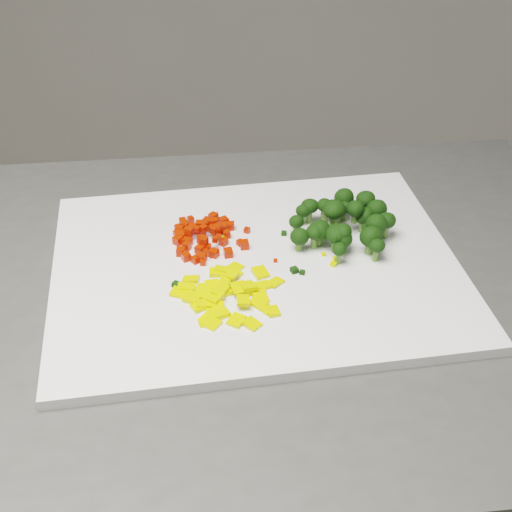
% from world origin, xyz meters
% --- Properties ---
extents(cutting_board, '(0.57, 0.50, 0.01)m').
position_xyz_m(cutting_board, '(-0.14, 0.62, 0.91)').
color(cutting_board, white).
rests_on(cutting_board, counter_block).
extents(carrot_pile, '(0.11, 0.11, 0.03)m').
position_xyz_m(carrot_pile, '(-0.21, 0.66, 0.93)').
color(carrot_pile, red).
rests_on(carrot_pile, cutting_board).
extents(pepper_pile, '(0.12, 0.12, 0.02)m').
position_xyz_m(pepper_pile, '(-0.16, 0.56, 0.92)').
color(pepper_pile, yellow).
rests_on(pepper_pile, cutting_board).
extents(broccoli_pile, '(0.13, 0.13, 0.06)m').
position_xyz_m(broccoli_pile, '(-0.05, 0.69, 0.94)').
color(broccoli_pile, black).
rests_on(broccoli_pile, cutting_board).
extents(carrot_cube_0, '(0.01, 0.01, 0.01)m').
position_xyz_m(carrot_cube_0, '(-0.16, 0.66, 0.92)').
color(carrot_cube_0, red).
rests_on(carrot_cube_0, carrot_pile).
extents(carrot_cube_1, '(0.01, 0.01, 0.01)m').
position_xyz_m(carrot_cube_1, '(-0.22, 0.66, 0.92)').
color(carrot_cube_1, red).
rests_on(carrot_cube_1, carrot_pile).
extents(carrot_cube_2, '(0.01, 0.01, 0.01)m').
position_xyz_m(carrot_cube_2, '(-0.21, 0.71, 0.92)').
color(carrot_cube_2, red).
rests_on(carrot_cube_2, carrot_pile).
extents(carrot_cube_3, '(0.01, 0.01, 0.01)m').
position_xyz_m(carrot_cube_3, '(-0.20, 0.65, 0.93)').
color(carrot_cube_3, red).
rests_on(carrot_cube_3, carrot_pile).
extents(carrot_cube_4, '(0.01, 0.01, 0.01)m').
position_xyz_m(carrot_cube_4, '(-0.16, 0.69, 0.92)').
color(carrot_cube_4, red).
rests_on(carrot_cube_4, carrot_pile).
extents(carrot_cube_5, '(0.01, 0.01, 0.01)m').
position_xyz_m(carrot_cube_5, '(-0.21, 0.64, 0.92)').
color(carrot_cube_5, red).
rests_on(carrot_cube_5, carrot_pile).
extents(carrot_cube_6, '(0.01, 0.01, 0.01)m').
position_xyz_m(carrot_cube_6, '(-0.19, 0.68, 0.92)').
color(carrot_cube_6, red).
rests_on(carrot_cube_6, carrot_pile).
extents(carrot_cube_7, '(0.01, 0.01, 0.01)m').
position_xyz_m(carrot_cube_7, '(-0.20, 0.70, 0.92)').
color(carrot_cube_7, red).
rests_on(carrot_cube_7, carrot_pile).
extents(carrot_cube_8, '(0.01, 0.01, 0.01)m').
position_xyz_m(carrot_cube_8, '(-0.25, 0.69, 0.92)').
color(carrot_cube_8, red).
rests_on(carrot_cube_8, carrot_pile).
extents(carrot_cube_9, '(0.01, 0.01, 0.01)m').
position_xyz_m(carrot_cube_9, '(-0.18, 0.63, 0.92)').
color(carrot_cube_9, red).
rests_on(carrot_cube_9, carrot_pile).
extents(carrot_cube_10, '(0.01, 0.01, 0.01)m').
position_xyz_m(carrot_cube_10, '(-0.21, 0.71, 0.92)').
color(carrot_cube_10, red).
rests_on(carrot_cube_10, carrot_pile).
extents(carrot_cube_11, '(0.01, 0.01, 0.01)m').
position_xyz_m(carrot_cube_11, '(-0.21, 0.64, 0.93)').
color(carrot_cube_11, red).
rests_on(carrot_cube_11, carrot_pile).
extents(carrot_cube_12, '(0.01, 0.01, 0.01)m').
position_xyz_m(carrot_cube_12, '(-0.17, 0.66, 0.92)').
color(carrot_cube_12, red).
rests_on(carrot_cube_12, carrot_pile).
extents(carrot_cube_13, '(0.01, 0.01, 0.01)m').
position_xyz_m(carrot_cube_13, '(-0.19, 0.67, 0.92)').
color(carrot_cube_13, red).
rests_on(carrot_cube_13, carrot_pile).
extents(carrot_cube_14, '(0.01, 0.01, 0.01)m').
position_xyz_m(carrot_cube_14, '(-0.19, 0.69, 0.92)').
color(carrot_cube_14, red).
rests_on(carrot_cube_14, carrot_pile).
extents(carrot_cube_15, '(0.01, 0.01, 0.01)m').
position_xyz_m(carrot_cube_15, '(-0.20, 0.64, 0.92)').
color(carrot_cube_15, red).
rests_on(carrot_cube_15, carrot_pile).
extents(carrot_cube_16, '(0.01, 0.01, 0.01)m').
position_xyz_m(carrot_cube_16, '(-0.20, 0.67, 0.93)').
color(carrot_cube_16, red).
rests_on(carrot_cube_16, carrot_pile).
extents(carrot_cube_17, '(0.01, 0.01, 0.01)m').
position_xyz_m(carrot_cube_17, '(-0.20, 0.63, 0.92)').
color(carrot_cube_17, red).
rests_on(carrot_cube_17, carrot_pile).
extents(carrot_cube_18, '(0.01, 0.01, 0.01)m').
position_xyz_m(carrot_cube_18, '(-0.23, 0.64, 0.92)').
color(carrot_cube_18, red).
rests_on(carrot_cube_18, carrot_pile).
extents(carrot_cube_19, '(0.01, 0.01, 0.01)m').
position_xyz_m(carrot_cube_19, '(-0.20, 0.67, 0.92)').
color(carrot_cube_19, red).
rests_on(carrot_cube_19, carrot_pile).
extents(carrot_cube_20, '(0.01, 0.01, 0.01)m').
position_xyz_m(carrot_cube_20, '(-0.20, 0.71, 0.92)').
color(carrot_cube_20, red).
rests_on(carrot_cube_20, carrot_pile).
extents(carrot_cube_21, '(0.01, 0.01, 0.01)m').
position_xyz_m(carrot_cube_21, '(-0.22, 0.68, 0.92)').
color(carrot_cube_21, red).
rests_on(carrot_cube_21, carrot_pile).
extents(carrot_cube_22, '(0.01, 0.01, 0.01)m').
position_xyz_m(carrot_cube_22, '(-0.22, 0.66, 0.93)').
color(carrot_cube_22, red).
rests_on(carrot_cube_22, carrot_pile).
extents(carrot_cube_23, '(0.01, 0.01, 0.01)m').
position_xyz_m(carrot_cube_23, '(-0.19, 0.65, 0.92)').
color(carrot_cube_23, red).
rests_on(carrot_cube_23, carrot_pile).
extents(carrot_cube_24, '(0.01, 0.01, 0.01)m').
position_xyz_m(carrot_cube_24, '(-0.19, 0.66, 0.92)').
color(carrot_cube_24, red).
rests_on(carrot_cube_24, carrot_pile).
extents(carrot_cube_25, '(0.01, 0.01, 0.01)m').
position_xyz_m(carrot_cube_25, '(-0.20, 0.67, 0.92)').
color(carrot_cube_25, red).
rests_on(carrot_cube_25, carrot_pile).
extents(carrot_cube_26, '(0.01, 0.01, 0.01)m').
position_xyz_m(carrot_cube_26, '(-0.23, 0.67, 0.92)').
color(carrot_cube_26, red).
rests_on(carrot_cube_26, carrot_pile).
extents(carrot_cube_27, '(0.01, 0.01, 0.01)m').
position_xyz_m(carrot_cube_27, '(-0.21, 0.68, 0.92)').
color(carrot_cube_27, red).
rests_on(carrot_cube_27, carrot_pile).
extents(carrot_cube_28, '(0.01, 0.01, 0.01)m').
position_xyz_m(carrot_cube_28, '(-0.24, 0.70, 0.92)').
color(carrot_cube_28, red).
rests_on(carrot_cube_28, carrot_pile).
extents(carrot_cube_29, '(0.01, 0.01, 0.01)m').
position_xyz_m(carrot_cube_29, '(-0.20, 0.68, 0.93)').
color(carrot_cube_29, red).
rests_on(carrot_cube_29, carrot_pile).
extents(carrot_cube_30, '(0.01, 0.01, 0.01)m').
position_xyz_m(carrot_cube_30, '(-0.24, 0.65, 0.92)').
color(carrot_cube_30, red).
rests_on(carrot_cube_30, carrot_pile).
extents(carrot_cube_31, '(0.01, 0.01, 0.01)m').
position_xyz_m(carrot_cube_31, '(-0.21, 0.62, 0.92)').
color(carrot_cube_31, red).
rests_on(carrot_cube_31, carrot_pile).
extents(carrot_cube_32, '(0.01, 0.01, 0.01)m').
position_xyz_m(carrot_cube_32, '(-0.24, 0.65, 0.92)').
color(carrot_cube_32, red).
rests_on(carrot_cube_32, carrot_pile).
extents(carrot_cube_33, '(0.01, 0.01, 0.01)m').
position_xyz_m(carrot_cube_33, '(-0.22, 0.69, 0.92)').
color(carrot_cube_33, red).
rests_on(carrot_cube_33, carrot_pile).
extents(carrot_cube_34, '(0.01, 0.01, 0.01)m').
position_xyz_m(carrot_cube_34, '(-0.23, 0.65, 0.92)').
color(carrot_cube_34, red).
rests_on(carrot_cube_34, carrot_pile).
extents(carrot_cube_35, '(0.01, 0.01, 0.01)m').
position_xyz_m(carrot_cube_35, '(-0.19, 0.68, 0.92)').
color(carrot_cube_35, red).
rests_on(carrot_cube_35, carrot_pile).
extents(carrot_cube_36, '(0.01, 0.01, 0.01)m').
position_xyz_m(carrot_cube_36, '(-0.20, 0.66, 0.93)').
color(carrot_cube_36, red).
rests_on(carrot_cube_36, carrot_pile).
extents(carrot_cube_37, '(0.01, 0.01, 0.01)m').
position_xyz_m(carrot_cube_37, '(-0.19, 0.63, 0.92)').
color(carrot_cube_37, red).
rests_on(carrot_cube_37, carrot_pile).
extents(carrot_cube_38, '(0.01, 0.01, 0.01)m').
position_xyz_m(carrot_cube_38, '(-0.23, 0.66, 0.93)').
color(carrot_cube_38, red).
rests_on(carrot_cube_38, carrot_pile).
extents(carrot_cube_39, '(0.01, 0.01, 0.01)m').
position_xyz_m(carrot_cube_39, '(-0.23, 0.63, 0.92)').
color(carrot_cube_39, red).
rests_on(carrot_cube_39, carrot_pile).
extents(carrot_cube_40, '(0.01, 0.01, 0.01)m').
position_xyz_m(carrot_cube_40, '(-0.25, 0.68, 0.92)').
color(carrot_cube_40, red).
rests_on(carrot_cube_40, carrot_pile).
extents(carrot_cube_41, '(0.01, 0.01, 0.01)m').
position_xyz_m(carrot_cube_41, '(-0.24, 0.68, 0.92)').
color(carrot_cube_41, red).
rests_on(carrot_cube_41, carrot_pile).
extents(carrot_cube_42, '(0.01, 0.01, 0.01)m').
position_xyz_m(carrot_cube_42, '(-0.24, 0.66, 0.92)').
color(carrot_cube_42, red).
rests_on(carrot_cube_42, carrot_pile).
extents(carrot_cube_43, '(0.01, 0.01, 0.01)m').
position_xyz_m(carrot_cube_43, '(-0.22, 0.67, 0.92)').
color(carrot_cube_43, red).
rests_on(carrot_cube_43, carrot_pile).
extents(carrot_cube_44, '(0.01, 0.01, 0.01)m').
position_xyz_m(carrot_cube_44, '(-0.23, 0.68, 0.92)').
color(carrot_cube_44, red).
rests_on(carrot_cube_44, carrot_pile).
extents(carrot_cube_45, '(0.01, 0.01, 0.01)m').
position_xyz_m(carrot_cube_45, '(-0.20, 0.61, 0.92)').
color(carrot_cube_45, red).
rests_on(carrot_cube_45, carrot_pile).
extents(carrot_cube_46, '(0.01, 0.01, 0.01)m').
position_xyz_m(carrot_cube_46, '(-0.25, 0.66, 0.92)').
color(carrot_cube_46, red).
rests_on(carrot_cube_46, carrot_pile).
extents(carrot_cube_47, '(0.01, 0.01, 0.01)m').
position_xyz_m(carrot_cube_47, '(-0.19, 0.65, 0.92)').
color(carrot_cube_47, red).
rests_on(carrot_cube_47, carrot_pile).
extents(carrot_cube_48, '(0.01, 0.01, 0.01)m').
position_xyz_m(carrot_cube_48, '(-0.21, 0.63, 0.92)').
color(carrot_cube_48, red).
rests_on(carrot_cube_48, carrot_pile).
extents(carrot_cube_49, '(0.01, 0.01, 0.01)m').
position_xyz_m(carrot_cube_49, '(-0.16, 0.65, 0.92)').
color(carrot_cube_49, red).
rests_on(carrot_cube_49, carrot_pile).
extents(carrot_cube_50, '(0.01, 0.01, 0.01)m').
position_xyz_m(carrot_cube_50, '(-0.22, 0.68, 0.92)').
color(carrot_cube_50, red).
rests_on(carrot_cube_50, carrot_pile).
extents(carrot_cube_51, '(0.01, 0.01, 0.01)m').
position_xyz_m(carrot_cube_51, '(-0.21, 0.67, 0.93)').
color(carrot_cube_51, red).
rests_on(carrot_cube_51, carrot_pile).
extents(carrot_cube_52, '(0.01, 0.01, 0.01)m').
position_xyz_m(carrot_cube_52, '(-0.20, 0.69, 0.92)').
color(carrot_cube_52, red).
rests_on(carrot_cube_52, carrot_pile).
extents(carrot_cube_53, '(0.01, 0.01, 0.01)m').
position_xyz_m(carrot_cube_53, '(-0.19, 0.69, 0.92)').
color(carrot_cube_53, red).
rests_on(carrot_cube_53, carrot_pile).
extents(carrot_cube_54, '(0.01, 0.01, 0.01)m').
position_xyz_m(carrot_cube_54, '(-0.21, 0.65, 0.92)').
color(carrot_cube_54, red).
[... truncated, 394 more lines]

